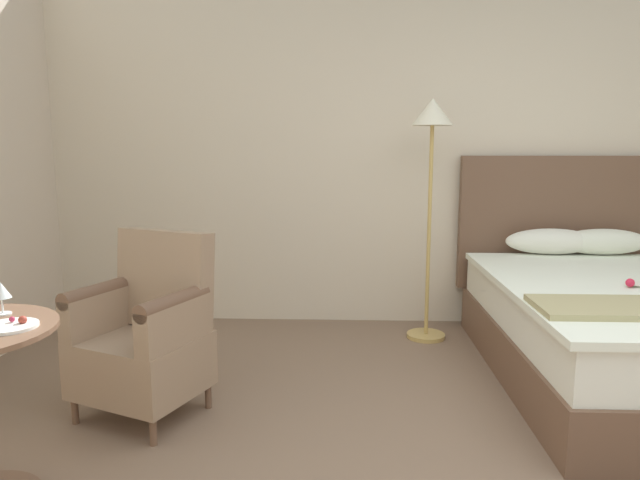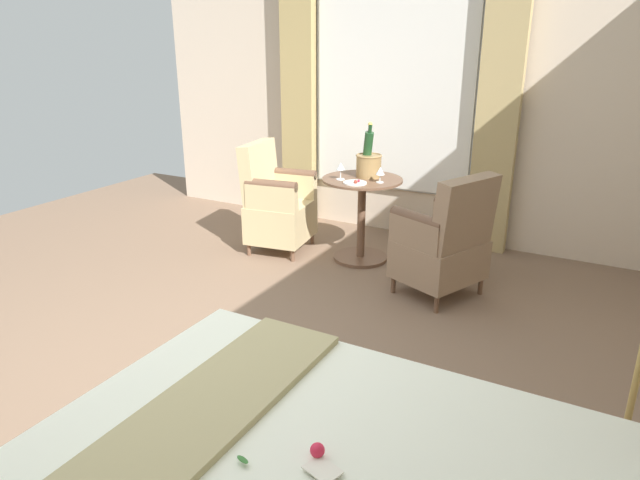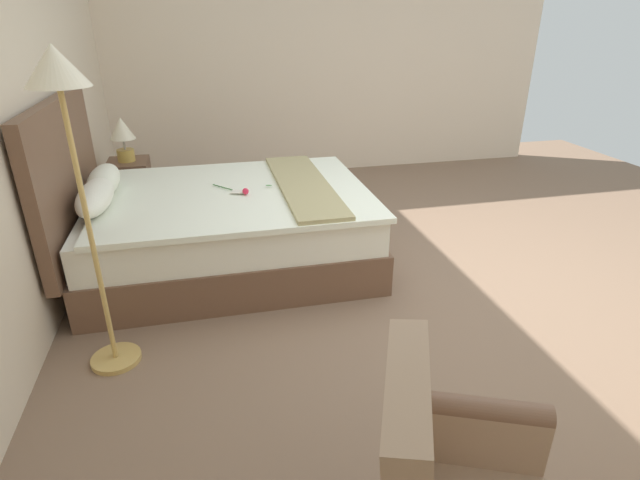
# 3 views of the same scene
# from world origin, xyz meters

# --- Properties ---
(ground_plane) EXTENTS (7.93, 7.93, 0.00)m
(ground_plane) POSITION_xyz_m (0.00, 0.00, 0.00)
(ground_plane) COLOR #7F634E
(wall_window_side) EXTENTS (0.27, 5.38, 2.83)m
(wall_window_side) POSITION_xyz_m (-3.25, 0.00, 1.41)
(wall_window_side) COLOR beige
(wall_window_side) RESTS_ON ground
(side_table_round) EXTENTS (0.69, 0.69, 0.73)m
(side_table_round) POSITION_xyz_m (-2.33, 0.09, 0.41)
(side_table_round) COLOR brown
(side_table_round) RESTS_ON ground
(champagne_bucket) EXTENTS (0.23, 0.23, 0.47)m
(champagne_bucket) POSITION_xyz_m (-2.41, 0.11, 0.86)
(champagne_bucket) COLOR #9B7949
(champagne_bucket) RESTS_ON side_table_round
(wine_glass_near_bucket) EXTENTS (0.07, 0.07, 0.14)m
(wine_glass_near_bucket) POSITION_xyz_m (-2.20, -0.05, 0.84)
(wine_glass_near_bucket) COLOR white
(wine_glass_near_bucket) RESTS_ON side_table_round
(wine_glass_near_edge) EXTENTS (0.07, 0.07, 0.13)m
(wine_glass_near_edge) POSITION_xyz_m (-2.27, 0.28, 0.83)
(wine_glass_near_edge) COLOR white
(wine_glass_near_edge) RESTS_ON side_table_round
(snack_plate) EXTENTS (0.19, 0.19, 0.04)m
(snack_plate) POSITION_xyz_m (-2.14, 0.12, 0.74)
(snack_plate) COLOR white
(snack_plate) RESTS_ON side_table_round
(armchair_by_window) EXTENTS (0.74, 0.73, 0.96)m
(armchair_by_window) POSITION_xyz_m (-1.94, 0.95, 0.43)
(armchair_by_window) COLOR brown
(armchair_by_window) RESTS_ON ground
(armchair_facing_bed) EXTENTS (0.64, 0.62, 0.99)m
(armchair_facing_bed) POSITION_xyz_m (-2.19, -0.70, 0.42)
(armchair_facing_bed) COLOR brown
(armchair_facing_bed) RESTS_ON ground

